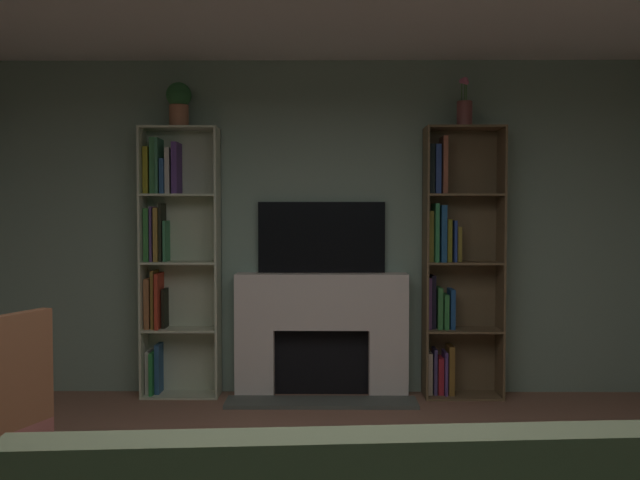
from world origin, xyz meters
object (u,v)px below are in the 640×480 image
at_px(bookshelf_left, 172,254).
at_px(bookshelf_right, 452,265).
at_px(vase_with_flowers, 464,110).
at_px(tv, 322,237).
at_px(fireplace, 322,331).
at_px(potted_plant, 179,102).

height_order(bookshelf_left, bookshelf_right, same).
bearing_deg(vase_with_flowers, tv, 174.20).
distance_m(fireplace, tv, 0.78).
relative_size(fireplace, tv, 1.44).
bearing_deg(potted_plant, vase_with_flowers, 0.03).
height_order(fireplace, bookshelf_left, bookshelf_left).
xyz_separation_m(bookshelf_right, vase_with_flowers, (0.08, -0.05, 1.27)).
relative_size(bookshelf_right, potted_plant, 6.13).
distance_m(tv, potted_plant, 1.62).
relative_size(bookshelf_left, potted_plant, 6.13).
xyz_separation_m(fireplace, vase_with_flowers, (1.17, -0.03, 1.82)).
xyz_separation_m(tv, vase_with_flowers, (1.17, -0.12, 1.04)).
relative_size(tv, bookshelf_right, 0.48).
distance_m(bookshelf_right, vase_with_flowers, 1.28).
relative_size(fireplace, potted_plant, 4.20).
distance_m(fireplace, bookshelf_right, 1.22).
relative_size(fireplace, bookshelf_right, 0.69).
bearing_deg(vase_with_flowers, bookshelf_left, 178.80).
height_order(potted_plant, vase_with_flowers, vase_with_flowers).
height_order(tv, potted_plant, potted_plant).
bearing_deg(potted_plant, fireplace, 1.51).
distance_m(bookshelf_left, vase_with_flowers, 2.69).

